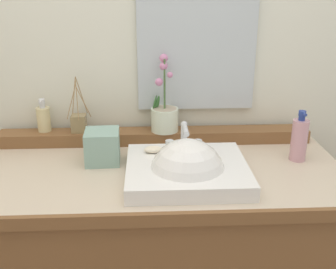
{
  "coord_description": "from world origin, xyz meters",
  "views": [
    {
      "loc": [
        -0.03,
        -1.42,
        1.5
      ],
      "look_at": [
        0.04,
        -0.03,
        0.97
      ],
      "focal_mm": 44.1,
      "sensor_mm": 36.0,
      "label": 1
    }
  ],
  "objects_px": {
    "soap_bar": "(153,150)",
    "lotion_bottle": "(299,139)",
    "potted_plant": "(164,114)",
    "tissue_box": "(102,147)",
    "soap_dispenser": "(44,118)",
    "sink_basin": "(187,174)",
    "reed_diffuser": "(79,123)"
  },
  "relations": [
    {
      "from": "potted_plant",
      "to": "soap_bar",
      "type": "bearing_deg",
      "value": -102.39
    },
    {
      "from": "lotion_bottle",
      "to": "tissue_box",
      "type": "relative_size",
      "value": 1.56
    },
    {
      "from": "soap_bar",
      "to": "lotion_bottle",
      "type": "distance_m",
      "value": 0.57
    },
    {
      "from": "sink_basin",
      "to": "potted_plant",
      "type": "xyz_separation_m",
      "value": [
        -0.07,
        0.36,
        0.11
      ]
    },
    {
      "from": "soap_dispenser",
      "to": "tissue_box",
      "type": "height_order",
      "value": "soap_dispenser"
    },
    {
      "from": "sink_basin",
      "to": "lotion_bottle",
      "type": "relative_size",
      "value": 2.13
    },
    {
      "from": "sink_basin",
      "to": "soap_dispenser",
      "type": "height_order",
      "value": "soap_dispenser"
    },
    {
      "from": "soap_dispenser",
      "to": "lotion_bottle",
      "type": "xyz_separation_m",
      "value": [
        1.03,
        -0.23,
        -0.03
      ]
    },
    {
      "from": "sink_basin",
      "to": "tissue_box",
      "type": "xyz_separation_m",
      "value": [
        -0.31,
        0.17,
        0.05
      ]
    },
    {
      "from": "potted_plant",
      "to": "reed_diffuser",
      "type": "height_order",
      "value": "potted_plant"
    },
    {
      "from": "lotion_bottle",
      "to": "tissue_box",
      "type": "xyz_separation_m",
      "value": [
        -0.76,
        0.02,
        -0.02
      ]
    },
    {
      "from": "lotion_bottle",
      "to": "soap_dispenser",
      "type": "bearing_deg",
      "value": 167.29
    },
    {
      "from": "sink_basin",
      "to": "reed_diffuser",
      "type": "bearing_deg",
      "value": 139.88
    },
    {
      "from": "potted_plant",
      "to": "reed_diffuser",
      "type": "relative_size",
      "value": 1.37
    },
    {
      "from": "potted_plant",
      "to": "tissue_box",
      "type": "xyz_separation_m",
      "value": [
        -0.25,
        -0.19,
        -0.06
      ]
    },
    {
      "from": "lotion_bottle",
      "to": "reed_diffuser",
      "type": "bearing_deg",
      "value": 166.17
    },
    {
      "from": "soap_bar",
      "to": "potted_plant",
      "type": "bearing_deg",
      "value": 77.61
    },
    {
      "from": "soap_dispenser",
      "to": "reed_diffuser",
      "type": "distance_m",
      "value": 0.15
    },
    {
      "from": "lotion_bottle",
      "to": "sink_basin",
      "type": "bearing_deg",
      "value": -161.97
    },
    {
      "from": "soap_bar",
      "to": "soap_dispenser",
      "type": "relative_size",
      "value": 0.49
    },
    {
      "from": "soap_dispenser",
      "to": "lotion_bottle",
      "type": "relative_size",
      "value": 0.7
    },
    {
      "from": "potted_plant",
      "to": "soap_dispenser",
      "type": "xyz_separation_m",
      "value": [
        -0.52,
        0.02,
        -0.02
      ]
    },
    {
      "from": "reed_diffuser",
      "to": "tissue_box",
      "type": "distance_m",
      "value": 0.23
    },
    {
      "from": "sink_basin",
      "to": "tissue_box",
      "type": "relative_size",
      "value": 3.31
    },
    {
      "from": "sink_basin",
      "to": "soap_bar",
      "type": "relative_size",
      "value": 6.15
    },
    {
      "from": "lotion_bottle",
      "to": "tissue_box",
      "type": "height_order",
      "value": "lotion_bottle"
    },
    {
      "from": "soap_bar",
      "to": "tissue_box",
      "type": "xyz_separation_m",
      "value": [
        -0.2,
        0.05,
        -0.0
      ]
    },
    {
      "from": "soap_bar",
      "to": "reed_diffuser",
      "type": "bearing_deg",
      "value": 142.11
    },
    {
      "from": "sink_basin",
      "to": "soap_bar",
      "type": "distance_m",
      "value": 0.18
    },
    {
      "from": "soap_dispenser",
      "to": "soap_bar",
      "type": "bearing_deg",
      "value": -29.23
    },
    {
      "from": "reed_diffuser",
      "to": "tissue_box",
      "type": "xyz_separation_m",
      "value": [
        0.12,
        -0.2,
        -0.03
      ]
    },
    {
      "from": "potted_plant",
      "to": "reed_diffuser",
      "type": "bearing_deg",
      "value": 179.06
    }
  ]
}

